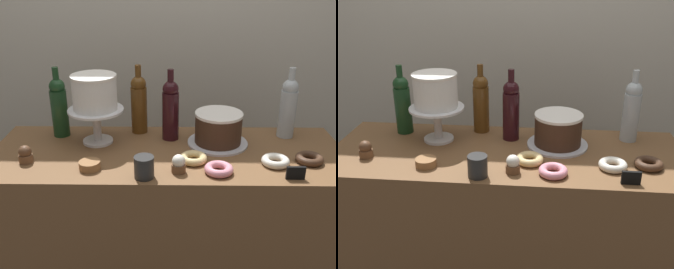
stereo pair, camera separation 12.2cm
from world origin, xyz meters
The scene contains 19 objects.
back_wall centered at (0.00, 0.86, 1.30)m, with size 6.00×0.05×2.60m.
display_counter centered at (0.00, 0.00, 0.44)m, with size 1.53×0.56×0.88m.
cake_stand_pedestal centered at (-0.32, 0.10, 0.99)m, with size 0.25×0.25×0.16m.
white_layer_cake centered at (-0.32, 0.10, 1.12)m, with size 0.20×0.20×0.15m.
silver_serving_platter centered at (0.22, 0.08, 0.89)m, with size 0.27×0.27×0.01m.
chocolate_round_cake centered at (0.22, 0.08, 0.96)m, with size 0.21×0.21×0.14m.
wine_bottle_clear centered at (0.55, 0.18, 1.03)m, with size 0.08×0.08×0.33m.
wine_bottle_amber centered at (-0.14, 0.22, 1.03)m, with size 0.08×0.08×0.33m.
wine_bottle_dark_red centered at (0.01, 0.14, 1.03)m, with size 0.08×0.08×0.33m.
wine_bottle_green centered at (-0.50, 0.17, 1.03)m, with size 0.08×0.08×0.33m.
cupcake_chocolate centered at (-0.58, -0.11, 0.92)m, with size 0.06×0.06×0.07m.
cupcake_vanilla centered at (0.04, -0.18, 0.92)m, with size 0.06×0.06×0.07m.
donut_chocolate centered at (0.58, -0.09, 0.90)m, with size 0.11×0.11×0.03m.
donut_glazed centered at (0.10, -0.09, 0.90)m, with size 0.11×0.11×0.03m.
donut_sugar centered at (0.43, -0.11, 0.90)m, with size 0.11×0.11×0.03m.
donut_pink centered at (0.20, -0.19, 0.90)m, with size 0.11×0.11×0.03m.
cookie_stack centered at (-0.31, -0.16, 0.90)m, with size 0.08×0.08×0.03m.
price_sign_chalkboard centered at (0.48, -0.23, 0.91)m, with size 0.07×0.01×0.05m.
coffee_cup_ceramic centered at (-0.09, -0.22, 0.93)m, with size 0.08×0.08×0.08m.
Camera 1 is at (0.02, -1.53, 1.62)m, focal length 42.14 mm.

